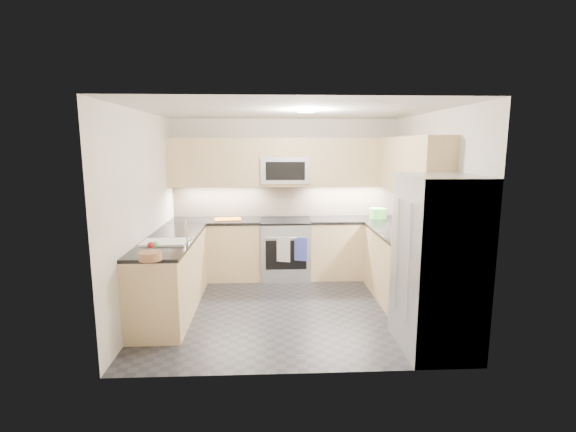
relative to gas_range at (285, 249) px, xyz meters
The scene contains 36 objects.
floor 1.35m from the gas_range, 90.00° to the right, with size 3.60×3.20×0.00m, color #25252A.
ceiling 2.41m from the gas_range, 90.00° to the right, with size 3.60×3.20×0.02m, color beige.
wall_back 0.86m from the gas_range, 90.00° to the left, with size 3.60×0.02×2.50m, color beige.
wall_front 2.98m from the gas_range, 90.00° to the right, with size 3.60×0.02×2.50m, color beige.
wall_left 2.34m from the gas_range, 144.69° to the right, with size 0.02×3.20×2.50m, color beige.
wall_right 2.34m from the gas_range, 35.31° to the right, with size 0.02×3.20×2.50m, color beige.
base_cab_back_left 1.09m from the gas_range, behind, with size 1.42×0.60×0.90m, color #D9B883.
base_cab_back_right 1.09m from the gas_range, ahead, with size 1.42×0.60×0.90m, color #D9B883.
base_cab_right 1.88m from the gas_range, 36.87° to the right, with size 0.60×1.70×0.90m, color #D9B883.
base_cab_peninsula 1.97m from the gas_range, 139.64° to the right, with size 0.60×2.00×0.90m, color #D9B883.
countertop_back_left 1.19m from the gas_range, behind, with size 1.42×0.63×0.04m, color black.
countertop_back_right 1.19m from the gas_range, ahead, with size 1.42×0.63×0.04m, color black.
countertop_right 1.93m from the gas_range, 36.87° to the right, with size 0.63×1.70×0.04m, color black.
countertop_peninsula 2.02m from the gas_range, 139.64° to the right, with size 0.63×2.00×0.04m, color black.
upper_cab_back 1.38m from the gas_range, 90.00° to the left, with size 3.60×0.35×0.75m, color #D9B883.
upper_cab_right 2.35m from the gas_range, 31.61° to the right, with size 0.35×1.95×0.75m, color #D9B883.
backsplash_back 0.81m from the gas_range, 90.00° to the left, with size 3.60×0.01×0.51m, color tan.
backsplash_right 2.11m from the gas_range, 24.68° to the right, with size 0.01×2.30×0.51m, color tan.
gas_range is the anchor object (origin of this frame).
range_cooktop 0.46m from the gas_range, ahead, with size 0.76×0.65×0.03m, color black.
oven_door_glass 0.33m from the gas_range, 90.00° to the right, with size 0.62×0.02×0.45m, color black.
oven_handle 0.44m from the gas_range, 90.00° to the right, with size 0.02×0.02×0.60m, color #B2B5BA.
microwave 1.25m from the gas_range, 90.00° to the left, with size 0.76×0.40×0.40m, color #A7A9AF.
microwave_door 1.25m from the gas_range, 90.00° to the right, with size 0.60×0.01×0.28m, color black.
refrigerator 2.86m from the gas_range, 59.12° to the right, with size 0.70×0.90×1.80m, color #ADAFB5.
fridge_handle_left 2.86m from the gas_range, 67.48° to the right, with size 0.02×0.02×1.20m, color #B2B5BA.
fridge_handle_right 2.54m from the gas_range, 64.31° to the right, with size 0.02×0.02×1.20m, color #B2B5BA.
sink_basin 2.18m from the gas_range, 134.53° to the right, with size 0.52×0.38×0.16m, color white.
faucet 2.06m from the gas_range, 129.12° to the right, with size 0.03×0.03×0.28m, color silver.
utensil_bowl 1.59m from the gas_range, ahead, with size 0.28×0.28×0.16m, color #4CA747.
cutting_board 1.02m from the gas_range, behind, with size 0.41×0.29×0.01m, color #C16012.
fruit_basket 2.76m from the gas_range, 122.68° to the right, with size 0.23×0.23×0.08m, color #9E6A4A.
fruit_apple 2.66m from the gas_range, 125.48° to the right, with size 0.07×0.07×0.07m, color #A61320.
fruit_pear 2.62m from the gas_range, 124.99° to the right, with size 0.07×0.07×0.07m, color #66B94F.
dish_towel_check 0.38m from the gas_range, 96.55° to the right, with size 0.20×0.02×0.39m, color silver.
dish_towel_blue 0.44m from the gas_range, 59.51° to the right, with size 0.19×0.02×0.36m, color #38409A.
Camera 1 is at (-0.26, -5.15, 2.09)m, focal length 26.00 mm.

